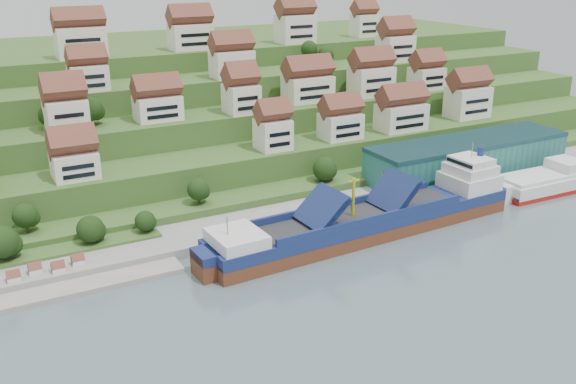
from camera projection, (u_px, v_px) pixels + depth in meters
ground at (341, 241)px, 141.36m from camera, size 300.00×300.00×0.00m
quay at (376, 200)px, 162.26m from camera, size 180.00×14.00×2.20m
pebble_beach at (58, 275)px, 125.33m from camera, size 45.00×20.00×1.00m
hillside at (181, 104)px, 223.22m from camera, size 260.00×128.00×31.00m
hillside_village at (233, 83)px, 184.39m from camera, size 159.22×62.28×29.35m
hillside_trees at (208, 125)px, 168.15m from camera, size 129.77×62.88×31.93m
warehouse at (468, 157)px, 176.02m from camera, size 60.00×15.00×10.00m
flagpole at (382, 185)px, 155.29m from camera, size 1.28×0.16×8.00m
beach_huts at (47, 272)px, 122.85m from camera, size 14.40×3.70×2.20m
cargo_ship at (374, 220)px, 144.38m from camera, size 76.63×15.15×16.87m
second_ship at (547, 182)px, 170.65m from camera, size 29.22×11.35×8.41m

